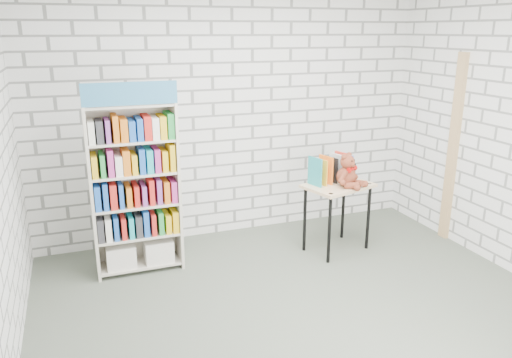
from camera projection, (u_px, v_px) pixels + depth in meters
name	position (u px, v px, depth m)	size (l,w,h in m)	color
ground	(307.00, 314.00, 4.25)	(4.50, 4.50, 0.00)	#4D5548
room_shell	(314.00, 105.00, 3.74)	(4.52, 4.02, 2.81)	silver
bookshelf	(135.00, 188.00, 4.82)	(0.84, 0.33, 1.88)	beige
display_table	(338.00, 194.00, 5.32)	(0.80, 0.66, 0.75)	#DEB485
table_books	(331.00, 169.00, 5.34)	(0.53, 0.34, 0.29)	teal
teddy_bear	(348.00, 173.00, 5.19)	(0.34, 0.33, 0.35)	brown
door_trim	(453.00, 149.00, 5.54)	(0.05, 0.12, 2.10)	tan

